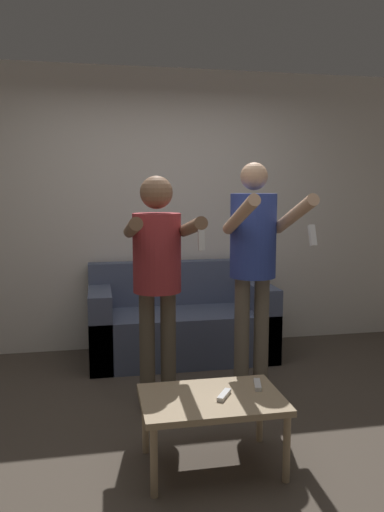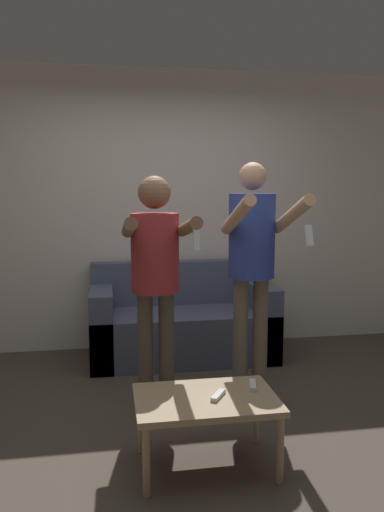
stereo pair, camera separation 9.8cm
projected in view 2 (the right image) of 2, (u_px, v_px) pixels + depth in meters
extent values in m
plane|color=#4C4238|center=(193.00, 430.00, 3.25)|extent=(14.00, 14.00, 0.00)
cube|color=silver|center=(161.00, 211.00, 4.89)|extent=(6.40, 0.06, 2.70)
cube|color=#4C5670|center=(183.00, 334.00, 4.62)|extent=(1.68, 0.76, 0.45)
cube|color=#4C5670|center=(178.00, 282.00, 4.86)|extent=(1.68, 0.16, 0.42)
cube|color=#4C5670|center=(102.00, 326.00, 4.49)|extent=(0.20, 0.76, 0.68)
cube|color=#4C5670|center=(260.00, 319.00, 4.73)|extent=(0.20, 0.76, 0.68)
cylinder|color=brown|center=(145.00, 351.00, 3.53)|extent=(0.11, 0.11, 0.85)
cylinder|color=brown|center=(166.00, 350.00, 3.55)|extent=(0.11, 0.11, 0.85)
cylinder|color=#9E2D33|center=(155.00, 253.00, 3.45)|extent=(0.33, 0.33, 0.55)
sphere|color=brown|center=(154.00, 192.00, 3.39)|extent=(0.23, 0.23, 0.23)
cylinder|color=brown|center=(129.00, 228.00, 3.10)|extent=(0.08, 0.61, 0.17)
cylinder|color=brown|center=(188.00, 227.00, 3.16)|extent=(0.08, 0.61, 0.17)
cube|color=white|center=(197.00, 239.00, 2.88)|extent=(0.04, 0.05, 0.13)
cylinder|color=#6B6051|center=(240.00, 340.00, 3.64)|extent=(0.11, 0.11, 0.93)
cylinder|color=#6B6051|center=(260.00, 339.00, 3.66)|extent=(0.11, 0.11, 0.93)
cylinder|color=#2D429E|center=(252.00, 236.00, 3.55)|extent=(0.33, 0.33, 0.60)
sphere|color=tan|center=(253.00, 176.00, 3.49)|extent=(0.19, 0.19, 0.19)
cylinder|color=tan|center=(237.00, 216.00, 3.21)|extent=(0.08, 0.61, 0.29)
cylinder|color=tan|center=(292.00, 215.00, 3.27)|extent=(0.08, 0.61, 0.29)
cube|color=white|center=(309.00, 236.00, 3.00)|extent=(0.04, 0.07, 0.13)
cube|color=tan|center=(207.00, 400.00, 2.78)|extent=(0.79, 0.52, 0.04)
cylinder|color=tan|center=(146.00, 462.00, 2.53)|extent=(0.04, 0.04, 0.38)
cylinder|color=tan|center=(280.00, 450.00, 2.64)|extent=(0.04, 0.04, 0.38)
cylinder|color=tan|center=(141.00, 422.00, 2.96)|extent=(0.04, 0.04, 0.38)
cylinder|color=tan|center=(256.00, 413.00, 3.08)|extent=(0.04, 0.04, 0.38)
cube|color=white|center=(218.00, 395.00, 2.76)|extent=(0.11, 0.15, 0.02)
cube|color=white|center=(253.00, 385.00, 2.90)|extent=(0.07, 0.15, 0.02)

